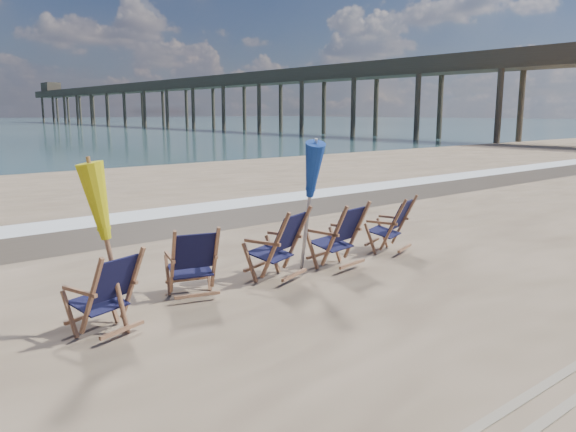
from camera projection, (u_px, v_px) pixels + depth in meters
name	position (u px, v px, depth m)	size (l,w,h in m)	color
surf_foam	(127.00, 217.00, 13.49)	(200.00, 1.40, 0.01)	silver
wet_sand_strip	(156.00, 226.00, 12.35)	(200.00, 2.60, 0.00)	#42362A
beach_chair_0	(133.00, 287.00, 6.46)	(0.65, 0.73, 1.01)	black
beach_chair_1	(215.00, 261.00, 7.56)	(0.65, 0.74, 1.02)	black
beach_chair_2	(297.00, 241.00, 8.55)	(0.71, 0.80, 1.11)	black
beach_chair_3	(357.00, 233.00, 9.13)	(0.70, 0.79, 1.10)	black
beach_chair_4	(404.00, 222.00, 10.20)	(0.66, 0.75, 1.04)	black
umbrella_yellow	(108.00, 209.00, 6.12)	(0.30, 0.30, 1.95)	#905F40
umbrella_blue	(308.00, 170.00, 8.46)	(0.30, 0.30, 2.15)	#A5A5AD
fishing_pier	(183.00, 97.00, 86.26)	(4.40, 140.00, 9.30)	#4A4235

